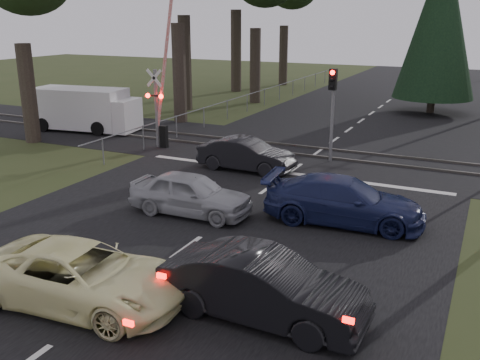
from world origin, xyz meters
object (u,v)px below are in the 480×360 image
Objects in this scene: dark_hatchback at (263,287)px; silver_car at (191,194)px; cream_coupe at (81,276)px; white_van at (87,109)px; dark_car_far at (246,155)px; crossing_signal at (160,106)px; traffic_signal_center at (332,99)px; blue_sedan at (344,201)px.

dark_hatchback reaches higher than silver_car.
cream_coupe is 0.78× the size of white_van.
dark_hatchback reaches higher than cream_coupe.
dark_car_far is at bearing 4.37° from silver_car.
silver_car is at bearing -44.86° from white_van.
dark_hatchback is at bearing -47.69° from white_van.
silver_car reaches higher than cream_coupe.
silver_car is at bearing -173.28° from dark_car_far.
crossing_signal is 9.66m from silver_car.
cream_coupe is 11.58m from dark_car_far.
dark_hatchback is at bearing -79.71° from traffic_signal_center.
dark_car_far is (5.48, -1.91, -1.39)m from crossing_signal.
traffic_signal_center is 0.65× the size of white_van.
blue_sedan is 18.51m from white_van.
dark_hatchback is 6.68m from silver_car.
dark_hatchback is 1.10× the size of dark_car_far.
cream_coupe is 1.21× the size of silver_car.
silver_car is 5.54m from dark_car_far.
silver_car reaches higher than dark_car_far.
dark_hatchback is 6.21m from blue_sedan.
crossing_signal is 6.37m from white_van.
crossing_signal is at bearing 71.77° from dark_car_far.
silver_car is 15.17m from white_van.
dark_hatchback is at bearing -152.41° from dark_car_far.
dark_hatchback is at bearing -48.94° from crossing_signal.
dark_hatchback reaches higher than blue_sedan.
traffic_signal_center reaches higher than white_van.
cream_coupe is at bearing 146.39° from blue_sedan.
silver_car is at bearing 44.92° from dark_hatchback.
white_van reaches higher than dark_hatchback.
silver_car is (6.04, -7.42, -1.36)m from crossing_signal.
crossing_signal is 1.41× the size of cream_coupe.
blue_sedan is at bearing -74.90° from silver_car.
white_van reaches higher than silver_car.
dark_car_far is at bearing -25.22° from white_van.
traffic_signal_center is 0.83× the size of cream_coupe.
dark_car_far is at bearing 46.72° from blue_sedan.
cream_coupe is at bearing -63.30° from crossing_signal.
dark_hatchback is 11.55m from dark_car_far.
dark_hatchback is (3.91, 1.18, 0.05)m from cream_coupe.
crossing_signal reaches higher than cream_coupe.
crossing_signal is 16.28m from dark_hatchback.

